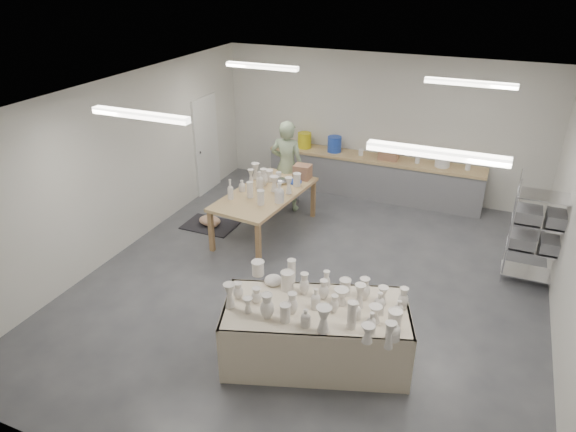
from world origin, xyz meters
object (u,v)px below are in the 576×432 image
at_px(drying_table, 316,331).
at_px(work_table, 269,190).
at_px(red_stool, 292,191).
at_px(potter, 287,166).

bearing_deg(drying_table, work_table, 105.78).
bearing_deg(drying_table, red_stool, 97.82).
distance_m(drying_table, red_stool, 4.79).
xyz_separation_m(work_table, red_stool, (-0.08, 1.30, -0.57)).
bearing_deg(work_table, red_stool, 99.31).
xyz_separation_m(drying_table, potter, (-2.12, 4.03, 0.49)).
distance_m(drying_table, work_table, 3.65).
distance_m(work_table, potter, 1.03).
relative_size(work_table, red_stool, 5.86).
bearing_deg(potter, red_stool, -93.10).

